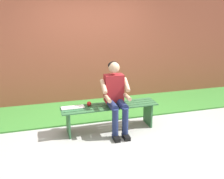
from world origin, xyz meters
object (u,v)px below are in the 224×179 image
(person_seated, at_px, (116,95))
(apple, at_px, (89,104))
(book_open, at_px, (73,108))
(bench_near, at_px, (110,111))

(person_seated, xyz_separation_m, apple, (0.45, -0.18, -0.19))
(person_seated, distance_m, book_open, 0.80)
(bench_near, xyz_separation_m, apple, (0.37, -0.07, 0.16))
(apple, height_order, book_open, apple)
(person_seated, bearing_deg, apple, -21.40)
(bench_near, bearing_deg, book_open, -3.61)
(apple, bearing_deg, person_seated, 158.60)
(apple, bearing_deg, book_open, 6.04)
(bench_near, bearing_deg, person_seated, 128.85)
(person_seated, distance_m, apple, 0.52)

